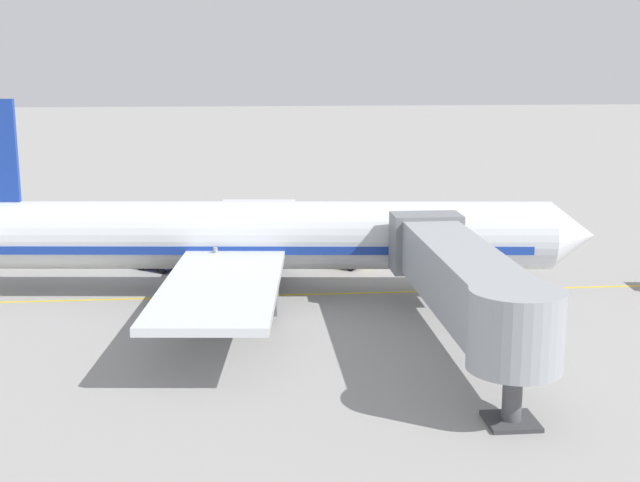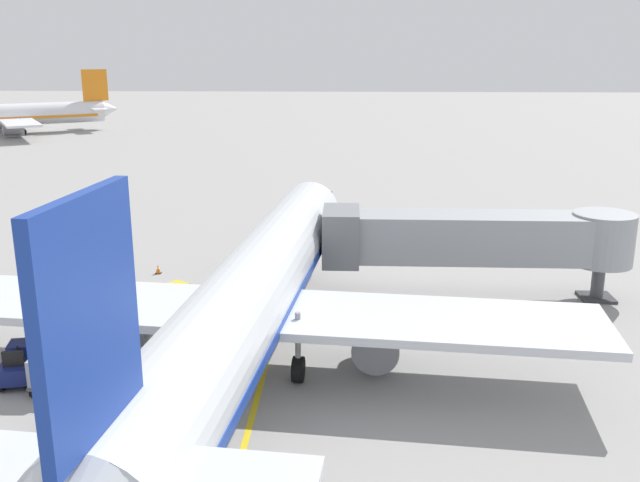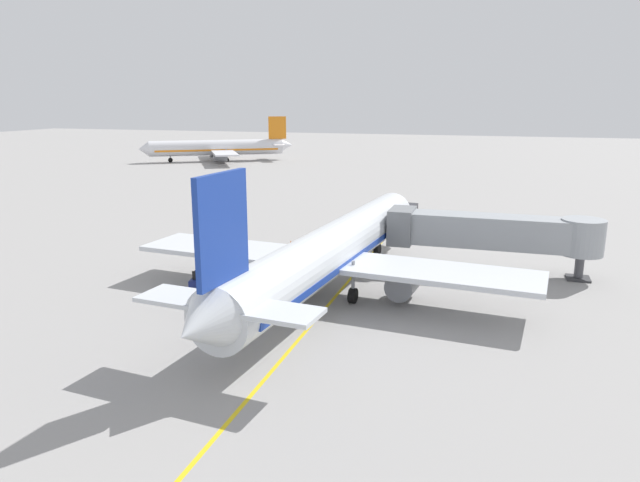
% 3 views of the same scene
% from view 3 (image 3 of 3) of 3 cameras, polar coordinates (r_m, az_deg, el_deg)
% --- Properties ---
extents(ground_plane, '(400.00, 400.00, 0.00)m').
position_cam_3_polar(ground_plane, '(43.94, 1.93, -4.97)').
color(ground_plane, gray).
extents(gate_lead_in_line, '(0.24, 80.00, 0.01)m').
position_cam_3_polar(gate_lead_in_line, '(43.94, 1.93, -4.96)').
color(gate_lead_in_line, gold).
rests_on(gate_lead_in_line, ground).
extents(parked_airliner, '(30.37, 37.35, 10.63)m').
position_cam_3_polar(parked_airliner, '(42.99, 1.17, -0.95)').
color(parked_airliner, silver).
rests_on(parked_airliner, ground).
extents(jet_bridge, '(17.02, 3.50, 4.98)m').
position_cam_3_polar(jet_bridge, '(49.97, 16.48, 0.88)').
color(jet_bridge, '#93999E').
rests_on(jet_bridge, ground).
extents(pushback_tractor, '(2.70, 4.63, 2.40)m').
position_cam_3_polar(pushback_tractor, '(67.00, 8.50, 2.41)').
color(pushback_tractor, '#B21E1E').
rests_on(pushback_tractor, ground).
extents(baggage_tug_lead, '(1.74, 2.70, 1.62)m').
position_cam_3_polar(baggage_tug_lead, '(45.24, -11.54, -3.75)').
color(baggage_tug_lead, navy).
rests_on(baggage_tug_lead, ground).
extents(baggage_tug_trailing, '(2.42, 2.74, 1.62)m').
position_cam_3_polar(baggage_tug_trailing, '(50.48, -2.89, -1.65)').
color(baggage_tug_trailing, gold).
rests_on(baggage_tug_trailing, ground).
extents(baggage_tug_spare, '(2.47, 2.71, 1.62)m').
position_cam_3_polar(baggage_tug_spare, '(40.63, -9.02, -5.66)').
color(baggage_tug_spare, '#1E339E').
rests_on(baggage_tug_spare, ground).
extents(baggage_cart_front, '(1.37, 2.92, 1.58)m').
position_cam_3_polar(baggage_cart_front, '(46.44, -8.19, -2.84)').
color(baggage_cart_front, '#4C4C51').
rests_on(baggage_cart_front, ground).
extents(baggage_cart_second_in_train, '(1.37, 2.92, 1.58)m').
position_cam_3_polar(baggage_cart_second_in_train, '(43.85, -10.00, -3.91)').
color(baggage_cart_second_in_train, '#4C4C51').
rests_on(baggage_cart_second_in_train, ground).
extents(ground_crew_wing_walker, '(0.68, 0.42, 1.69)m').
position_cam_3_polar(ground_crew_wing_walker, '(52.93, -8.94, -0.80)').
color(ground_crew_wing_walker, '#232328').
rests_on(ground_crew_wing_walker, ground).
extents(safety_cone_nose_left, '(0.36, 0.36, 0.59)m').
position_cam_3_polar(safety_cone_nose_left, '(57.28, -2.88, -0.22)').
color(safety_cone_nose_left, black).
rests_on(safety_cone_nose_left, ground).
extents(distant_taxiing_airliner, '(31.75, 26.84, 10.10)m').
position_cam_3_polar(distant_taxiing_airliner, '(138.65, -9.93, 8.96)').
color(distant_taxiing_airliner, silver).
rests_on(distant_taxiing_airliner, ground).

